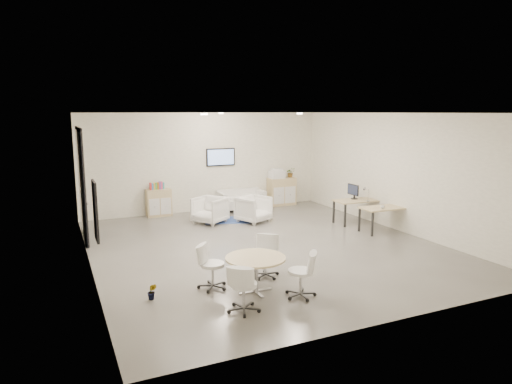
{
  "coord_description": "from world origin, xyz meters",
  "views": [
    {
      "loc": [
        -4.6,
        -9.69,
        3.23
      ],
      "look_at": [
        -0.05,
        0.4,
        1.27
      ],
      "focal_mm": 32.0,
      "sensor_mm": 36.0,
      "label": 1
    }
  ],
  "objects": [
    {
      "name": "room_shell",
      "position": [
        0.0,
        0.0,
        1.6
      ],
      "size": [
        9.6,
        10.6,
        4.8
      ],
      "color": "#55524D",
      "rests_on": "ground"
    },
    {
      "name": "glass_door",
      "position": [
        -3.95,
        2.51,
        1.5
      ],
      "size": [
        0.09,
        1.9,
        2.85
      ],
      "color": "black",
      "rests_on": "room_shell"
    },
    {
      "name": "artwork",
      "position": [
        -3.97,
        -1.6,
        1.55
      ],
      "size": [
        0.05,
        0.54,
        1.04
      ],
      "color": "black",
      "rests_on": "room_shell"
    },
    {
      "name": "wall_tv",
      "position": [
        0.5,
        4.46,
        1.75
      ],
      "size": [
        0.98,
        0.06,
        0.58
      ],
      "color": "black",
      "rests_on": "room_shell"
    },
    {
      "name": "ceiling_spots",
      "position": [
        -0.2,
        0.83,
        3.18
      ],
      "size": [
        3.14,
        4.14,
        0.03
      ],
      "color": "#FFEAC6",
      "rests_on": "room_shell"
    },
    {
      "name": "sideboard_left",
      "position": [
        -1.64,
        4.28,
        0.42
      ],
      "size": [
        0.76,
        0.39,
        0.85
      ],
      "color": "tan",
      "rests_on": "room_shell"
    },
    {
      "name": "sideboard_right",
      "position": [
        2.66,
        4.24,
        0.48
      ],
      "size": [
        0.96,
        0.46,
        0.96
      ],
      "color": "tan",
      "rests_on": "room_shell"
    },
    {
      "name": "books",
      "position": [
        -1.67,
        4.28,
        0.96
      ],
      "size": [
        0.44,
        0.14,
        0.22
      ],
      "color": "red",
      "rests_on": "sideboard_left"
    },
    {
      "name": "printer",
      "position": [
        2.47,
        4.25,
        1.12
      ],
      "size": [
        0.49,
        0.41,
        0.33
      ],
      "rotation": [
        0.0,
        0.0,
        0.04
      ],
      "color": "white",
      "rests_on": "sideboard_right"
    },
    {
      "name": "loveseat",
      "position": [
        1.06,
        4.11,
        0.31
      ],
      "size": [
        1.53,
        0.78,
        0.57
      ],
      "rotation": [
        0.0,
        0.0,
        0.01
      ],
      "color": "silver",
      "rests_on": "room_shell"
    },
    {
      "name": "blue_rug",
      "position": [
        0.16,
        2.85,
        0.01
      ],
      "size": [
        1.63,
        1.34,
        0.01
      ],
      "primitive_type": "cube",
      "rotation": [
        0.0,
        0.0,
        -0.32
      ],
      "color": "navy",
      "rests_on": "room_shell"
    },
    {
      "name": "armchair_left",
      "position": [
        -0.47,
        2.76,
        0.43
      ],
      "size": [
        1.11,
        1.12,
        0.85
      ],
      "primitive_type": "imported",
      "rotation": [
        0.0,
        0.0,
        -0.96
      ],
      "color": "silver",
      "rests_on": "room_shell"
    },
    {
      "name": "armchair_right",
      "position": [
        0.75,
        2.35,
        0.42
      ],
      "size": [
        1.07,
        1.05,
        0.85
      ],
      "primitive_type": "imported",
      "rotation": [
        0.0,
        0.0,
        0.44
      ],
      "color": "silver",
      "rests_on": "room_shell"
    },
    {
      "name": "desk_rear",
      "position": [
        3.47,
        1.01,
        0.62
      ],
      "size": [
        1.36,
        0.74,
        0.69
      ],
      "rotation": [
        0.0,
        0.0,
        -0.06
      ],
      "color": "tan",
      "rests_on": "room_shell"
    },
    {
      "name": "desk_front",
      "position": [
        3.54,
        -0.1,
        0.61
      ],
      "size": [
        1.32,
        0.7,
        0.68
      ],
      "rotation": [
        0.0,
        0.0,
        -0.04
      ],
      "color": "tan",
      "rests_on": "room_shell"
    },
    {
      "name": "monitor",
      "position": [
        3.43,
        1.16,
        0.93
      ],
      "size": [
        0.2,
        0.5,
        0.44
      ],
      "color": "black",
      "rests_on": "desk_rear"
    },
    {
      "name": "round_table",
      "position": [
        -1.39,
        -2.55,
        0.58
      ],
      "size": [
        1.09,
        1.09,
        0.66
      ],
      "color": "tan",
      "rests_on": "room_shell"
    },
    {
      "name": "meeting_chairs",
      "position": [
        -1.39,
        -2.55,
        0.41
      ],
      "size": [
        2.1,
        2.1,
        0.82
      ],
      "color": "white",
      "rests_on": "room_shell"
    },
    {
      "name": "plant_cabinet",
      "position": [
        3.02,
        4.27,
        1.09
      ],
      "size": [
        0.33,
        0.36,
        0.25
      ],
      "primitive_type": "imported",
      "rotation": [
        0.0,
        0.0,
        -0.12
      ],
      "color": "#3F7F3F",
      "rests_on": "sideboard_right"
    },
    {
      "name": "plant_floor",
      "position": [
        -3.17,
        -2.11,
        0.07
      ],
      "size": [
        0.26,
        0.33,
        0.13
      ],
      "primitive_type": "imported",
      "rotation": [
        0.0,
        0.0,
        -0.37
      ],
      "color": "#3F7F3F",
      "rests_on": "room_shell"
    },
    {
      "name": "cup",
      "position": [
        3.36,
        -0.25,
        0.73
      ],
      "size": [
        0.12,
        0.1,
        0.11
      ],
      "primitive_type": "imported",
      "rotation": [
        0.0,
        0.0,
        -0.15
      ],
      "color": "white",
      "rests_on": "desk_front"
    }
  ]
}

